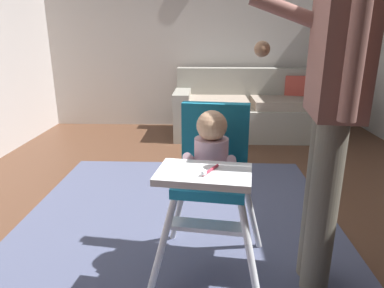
# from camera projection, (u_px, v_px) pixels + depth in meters

# --- Properties ---
(ground) EXTENTS (6.12, 7.15, 0.10)m
(ground) POSITION_uv_depth(u_px,v_px,m) (208.00, 225.00, 2.50)
(ground) COLOR brown
(wall_far) EXTENTS (5.32, 0.06, 2.78)m
(wall_far) POSITION_uv_depth(u_px,v_px,m) (208.00, 27.00, 4.74)
(wall_far) COLOR beige
(wall_far) RESTS_ON ground
(area_rug) EXTENTS (2.26, 2.83, 0.01)m
(area_rug) POSITION_uv_depth(u_px,v_px,m) (176.00, 238.00, 2.24)
(area_rug) COLOR #4C526F
(area_rug) RESTS_ON ground
(couch) EXTENTS (1.94, 0.86, 0.86)m
(couch) POSITION_uv_depth(u_px,v_px,m) (249.00, 110.00, 4.54)
(couch) COLOR gray
(couch) RESTS_ON ground
(high_chair) EXTENTS (0.68, 0.78, 0.94)m
(high_chair) POSITION_uv_depth(u_px,v_px,m) (212.00, 163.00, 1.75)
(high_chair) COLOR white
(high_chair) RESTS_ON ground
(adult_standing) EXTENTS (0.51, 0.54, 1.69)m
(adult_standing) POSITION_uv_depth(u_px,v_px,m) (331.00, 106.00, 1.57)
(adult_standing) COLOR #666051
(adult_standing) RESTS_ON ground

